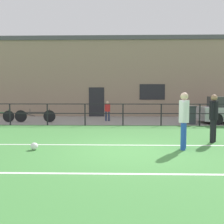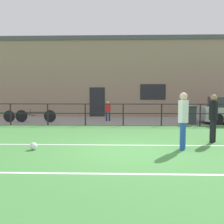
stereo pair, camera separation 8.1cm
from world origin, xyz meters
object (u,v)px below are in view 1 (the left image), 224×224
bicycle_parked_0 (35,116)px  soccer_ball_match (34,146)px  spectator_child (107,110)px  trash_bin_0 (190,115)px  player_striker (184,117)px  player_goalkeeper (214,115)px

bicycle_parked_0 → soccer_ball_match: bearing=-72.1°
spectator_child → bicycle_parked_0: bearing=3.8°
soccer_ball_match → spectator_child: 8.08m
bicycle_parked_0 → trash_bin_0: 8.72m
player_striker → spectator_child: size_ratio=1.44×
player_striker → trash_bin_0: 6.53m
soccer_ball_match → spectator_child: spectator_child is taller
spectator_child → player_striker: bearing=102.9°
soccer_ball_match → bicycle_parked_0: (-2.29, 7.11, 0.27)m
player_goalkeeper → spectator_child: size_ratio=1.39×
soccer_ball_match → trash_bin_0: bearing=45.2°
trash_bin_0 → soccer_ball_match: bearing=-134.8°
bicycle_parked_0 → trash_bin_0: size_ratio=2.39×
player_goalkeeper → soccer_ball_match: player_goalkeeper is taller
player_goalkeeper → soccer_ball_match: 6.04m
player_striker → soccer_ball_match: size_ratio=7.72×
soccer_ball_match → player_striker: bearing=2.8°
player_goalkeeper → soccer_ball_match: (-5.82, -1.38, -0.83)m
player_goalkeeper → trash_bin_0: (0.59, 5.08, -0.42)m
spectator_child → trash_bin_0: 4.75m
player_goalkeeper → player_striker: player_striker is taller
player_goalkeeper → spectator_child: 7.58m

